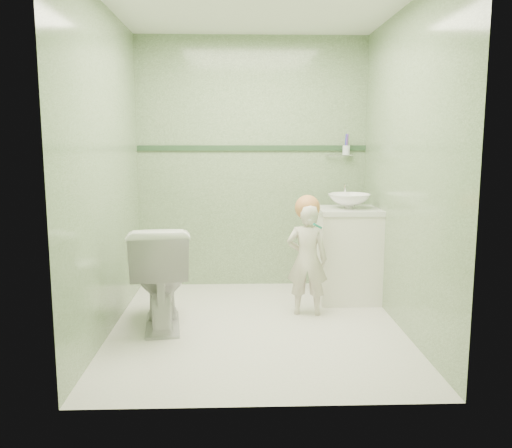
{
  "coord_description": "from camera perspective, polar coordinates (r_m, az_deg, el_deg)",
  "views": [
    {
      "loc": [
        -0.14,
        -3.94,
        1.42
      ],
      "look_at": [
        0.0,
        0.15,
        0.78
      ],
      "focal_mm": 37.45,
      "sensor_mm": 36.0,
      "label": 1
    }
  ],
  "objects": [
    {
      "name": "vanity",
      "position": [
        4.85,
        9.76,
        -3.38
      ],
      "size": [
        0.52,
        0.5,
        0.8
      ],
      "primitive_type": "cube",
      "color": "white",
      "rests_on": "ground"
    },
    {
      "name": "cup_holder",
      "position": [
        5.22,
        9.53,
        7.82
      ],
      "size": [
        0.26,
        0.07,
        0.21
      ],
      "color": "silver",
      "rests_on": "room_shell"
    },
    {
      "name": "trim_stripe",
      "position": [
        5.18,
        -0.42,
        8.12
      ],
      "size": [
        2.2,
        0.02,
        0.05
      ],
      "primitive_type": "cube",
      "color": "#2A472C",
      "rests_on": "room_shell"
    },
    {
      "name": "room_shell",
      "position": [
        3.95,
        0.08,
        5.7
      ],
      "size": [
        2.5,
        2.54,
        2.4
      ],
      "color": "gray",
      "rests_on": "ground"
    },
    {
      "name": "toddler",
      "position": [
        4.38,
        5.48,
        -3.8
      ],
      "size": [
        0.36,
        0.27,
        0.92
      ],
      "primitive_type": "imported",
      "rotation": [
        0.0,
        0.0,
        2.99
      ],
      "color": "beige",
      "rests_on": "ground"
    },
    {
      "name": "teal_toothbrush",
      "position": [
        4.2,
        6.51,
        -0.14
      ],
      "size": [
        0.11,
        0.14,
        0.08
      ],
      "color": "#11856D",
      "rests_on": "toddler"
    },
    {
      "name": "toilet",
      "position": [
        4.18,
        -10.2,
        -5.42
      ],
      "size": [
        0.54,
        0.83,
        0.8
      ],
      "primitive_type": "imported",
      "rotation": [
        0.0,
        0.0,
        3.27
      ],
      "color": "white",
      "rests_on": "ground"
    },
    {
      "name": "hair_cap",
      "position": [
        4.33,
        5.52,
        1.76
      ],
      "size": [
        0.2,
        0.2,
        0.2
      ],
      "primitive_type": "sphere",
      "color": "#C37B44",
      "rests_on": "toddler"
    },
    {
      "name": "basin",
      "position": [
        4.77,
        9.92,
        2.43
      ],
      "size": [
        0.37,
        0.37,
        0.13
      ],
      "primitive_type": "imported",
      "color": "white",
      "rests_on": "counter"
    },
    {
      "name": "ground",
      "position": [
        4.19,
        0.07,
        -10.92
      ],
      "size": [
        2.5,
        2.5,
        0.0
      ],
      "primitive_type": "plane",
      "color": "silver",
      "rests_on": "ground"
    },
    {
      "name": "counter",
      "position": [
        4.78,
        9.89,
        1.43
      ],
      "size": [
        0.54,
        0.52,
        0.04
      ],
      "primitive_type": "cube",
      "color": "white",
      "rests_on": "vanity"
    },
    {
      "name": "faucet",
      "position": [
        4.94,
        9.5,
        3.59
      ],
      "size": [
        0.03,
        0.13,
        0.18
      ],
      "color": "silver",
      "rests_on": "counter"
    }
  ]
}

